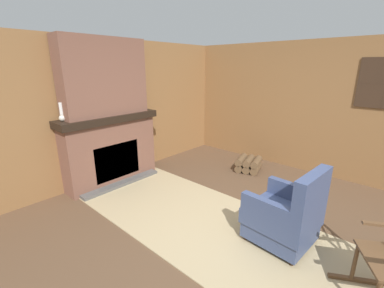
{
  "coord_description": "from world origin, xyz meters",
  "views": [
    {
      "loc": [
        1.24,
        -2.18,
        1.95
      ],
      "look_at": [
        -1.05,
        0.39,
        0.9
      ],
      "focal_mm": 24.0,
      "sensor_mm": 36.0,
      "label": 1
    }
  ],
  "objects_px": {
    "armchair": "(285,217)",
    "storage_case": "(113,110)",
    "oil_lamp_vase": "(62,115)",
    "firewood_stack": "(249,164)"
  },
  "relations": [
    {
      "from": "firewood_stack",
      "to": "storage_case",
      "type": "bearing_deg",
      "value": -130.1
    },
    {
      "from": "firewood_stack",
      "to": "oil_lamp_vase",
      "type": "height_order",
      "value": "oil_lamp_vase"
    },
    {
      "from": "storage_case",
      "to": "armchair",
      "type": "bearing_deg",
      "value": 4.75
    },
    {
      "from": "armchair",
      "to": "storage_case",
      "type": "distance_m",
      "value": 3.1
    },
    {
      "from": "firewood_stack",
      "to": "storage_case",
      "type": "height_order",
      "value": "storage_case"
    },
    {
      "from": "armchair",
      "to": "oil_lamp_vase",
      "type": "relative_size",
      "value": 3.45
    },
    {
      "from": "armchair",
      "to": "storage_case",
      "type": "relative_size",
      "value": 3.49
    },
    {
      "from": "oil_lamp_vase",
      "to": "storage_case",
      "type": "relative_size",
      "value": 1.01
    },
    {
      "from": "firewood_stack",
      "to": "oil_lamp_vase",
      "type": "xyz_separation_m",
      "value": [
        -1.58,
        -2.7,
        1.14
      ]
    },
    {
      "from": "armchair",
      "to": "firewood_stack",
      "type": "bearing_deg",
      "value": -45.42
    }
  ]
}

